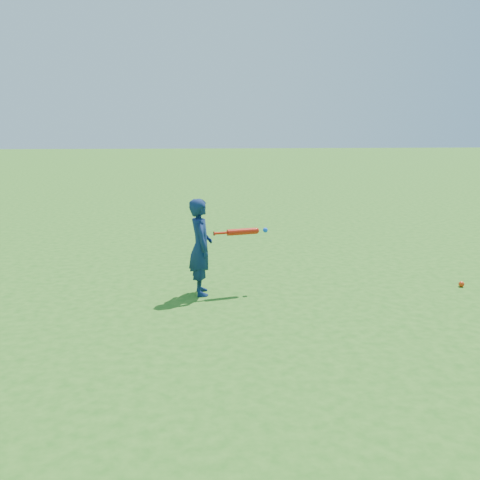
# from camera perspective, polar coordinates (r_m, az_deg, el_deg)

# --- Properties ---
(ground) EXTENTS (80.00, 80.00, 0.00)m
(ground) POSITION_cam_1_polar(r_m,az_deg,el_deg) (6.21, -2.48, -6.82)
(ground) COLOR #266317
(ground) RESTS_ON ground
(child) EXTENTS (0.32, 0.45, 1.17)m
(child) POSITION_cam_1_polar(r_m,az_deg,el_deg) (6.43, -4.22, -0.75)
(child) COLOR #0F2149
(child) RESTS_ON ground
(ground_ball_red) EXTENTS (0.07, 0.07, 0.07)m
(ground_ball_red) POSITION_cam_1_polar(r_m,az_deg,el_deg) (7.38, 22.54, -4.37)
(ground_ball_red) COLOR red
(ground_ball_red) RESTS_ON ground
(bat_swing) EXTENTS (0.68, 0.22, 0.08)m
(bat_swing) POSITION_cam_1_polar(r_m,az_deg,el_deg) (6.51, 0.46, 0.91)
(bat_swing) COLOR red
(bat_swing) RESTS_ON ground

